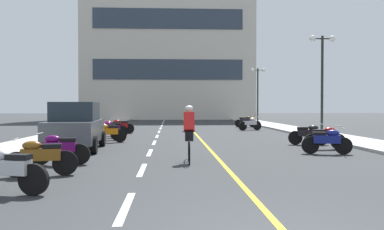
{
  "coord_description": "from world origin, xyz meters",
  "views": [
    {
      "loc": [
        -1.26,
        -4.82,
        1.67
      ],
      "look_at": [
        -0.21,
        15.21,
        1.24
      ],
      "focal_mm": 38.59,
      "sensor_mm": 36.0,
      "label": 1
    }
  ],
  "objects": [
    {
      "name": "lane_dash_4",
      "position": [
        -2.0,
        18.0,
        0.0
      ],
      "size": [
        0.14,
        2.2,
        0.01
      ],
      "primitive_type": "cube",
      "color": "silver",
      "rests_on": "ground"
    },
    {
      "name": "cyclist_rider",
      "position": [
        -0.71,
        7.4,
        0.89
      ],
      "size": [
        0.42,
        1.77,
        1.71
      ],
      "color": "black",
      "rests_on": "ground"
    },
    {
      "name": "motorcycle_5",
      "position": [
        4.67,
        12.55,
        0.47
      ],
      "size": [
        1.69,
        0.63,
        0.92
      ],
      "color": "black",
      "rests_on": "ground"
    },
    {
      "name": "lane_dash_5",
      "position": [
        -2.0,
        22.0,
        0.0
      ],
      "size": [
        0.14,
        2.2,
        0.01
      ],
      "primitive_type": "cube",
      "color": "silver",
      "rests_on": "ground"
    },
    {
      "name": "lane_dash_6",
      "position": [
        -2.0,
        26.0,
        0.0
      ],
      "size": [
        0.14,
        2.2,
        0.01
      ],
      "primitive_type": "cube",
      "color": "silver",
      "rests_on": "ground"
    },
    {
      "name": "motorcycle_2",
      "position": [
        -4.4,
        6.98,
        0.47
      ],
      "size": [
        1.7,
        0.6,
        0.92
      ],
      "color": "black",
      "rests_on": "ground"
    },
    {
      "name": "motorcycle_8",
      "position": [
        -4.36,
        16.95,
        0.47
      ],
      "size": [
        1.69,
        0.6,
        0.92
      ],
      "color": "black",
      "rests_on": "ground"
    },
    {
      "name": "motorcycle_1",
      "position": [
        -4.34,
        5.11,
        0.47
      ],
      "size": [
        1.69,
        0.63,
        0.92
      ],
      "color": "black",
      "rests_on": "ground"
    },
    {
      "name": "motorcycle_6",
      "position": [
        -4.12,
        14.09,
        0.47
      ],
      "size": [
        1.67,
        0.7,
        0.92
      ],
      "color": "black",
      "rests_on": "ground"
    },
    {
      "name": "motorcycle_12",
      "position": [
        4.56,
        25.23,
        0.47
      ],
      "size": [
        1.7,
        0.6,
        0.92
      ],
      "color": "black",
      "rests_on": "ground"
    },
    {
      "name": "parked_car_near",
      "position": [
        -4.85,
        10.98,
        0.92
      ],
      "size": [
        2.11,
        4.29,
        1.82
      ],
      "color": "black",
      "rests_on": "ground"
    },
    {
      "name": "lane_dash_2",
      "position": [
        -2.0,
        10.0,
        0.0
      ],
      "size": [
        0.14,
        2.2,
        0.01
      ],
      "primitive_type": "cube",
      "color": "silver",
      "rests_on": "ground"
    },
    {
      "name": "lane_dash_10",
      "position": [
        -2.0,
        42.0,
        0.0
      ],
      "size": [
        0.14,
        2.2,
        0.01
      ],
      "primitive_type": "cube",
      "color": "silver",
      "rests_on": "ground"
    },
    {
      "name": "lane_dash_3",
      "position": [
        -2.0,
        14.0,
        0.0
      ],
      "size": [
        0.14,
        2.2,
        0.01
      ],
      "primitive_type": "cube",
      "color": "silver",
      "rests_on": "ground"
    },
    {
      "name": "lane_dash_7",
      "position": [
        -2.0,
        30.0,
        0.0
      ],
      "size": [
        0.14,
        2.2,
        0.01
      ],
      "primitive_type": "cube",
      "color": "silver",
      "rests_on": "ground"
    },
    {
      "name": "lane_dash_8",
      "position": [
        -2.0,
        34.0,
        0.0
      ],
      "size": [
        0.14,
        2.2,
        0.01
      ],
      "primitive_type": "cube",
      "color": "silver",
      "rests_on": "ground"
    },
    {
      "name": "motorcycle_0",
      "position": [
        -4.36,
        3.11,
        0.47
      ],
      "size": [
        1.68,
        0.67,
        0.92
      ],
      "color": "black",
      "rests_on": "ground"
    },
    {
      "name": "lane_dash_1",
      "position": [
        -2.0,
        6.0,
        0.0
      ],
      "size": [
        0.14,
        2.2,
        0.01
      ],
      "primitive_type": "cube",
      "color": "silver",
      "rests_on": "ground"
    },
    {
      "name": "motorcycle_10",
      "position": [
        -4.3,
        20.12,
        0.47
      ],
      "size": [
        1.68,
        0.66,
        0.92
      ],
      "color": "black",
      "rests_on": "ground"
    },
    {
      "name": "motorcycle_13",
      "position": [
        4.68,
        27.43,
        0.47
      ],
      "size": [
        1.68,
        0.65,
        0.92
      ],
      "color": "black",
      "rests_on": "ground"
    },
    {
      "name": "centre_line_yellow",
      "position": [
        0.25,
        24.0,
        0.0
      ],
      "size": [
        0.12,
        66.0,
        0.01
      ],
      "primitive_type": "cube",
      "color": "gold",
      "rests_on": "ground"
    },
    {
      "name": "street_lamp_mid",
      "position": [
        7.14,
        17.62,
        4.08
      ],
      "size": [
        1.46,
        0.36,
        5.46
      ],
      "color": "black",
      "rests_on": "curb_right"
    },
    {
      "name": "curb_left",
      "position": [
        -7.2,
        24.0,
        0.06
      ],
      "size": [
        2.4,
        72.0,
        0.12
      ],
      "primitive_type": "cube",
      "color": "#A8A8A3",
      "rests_on": "ground"
    },
    {
      "name": "ground_plane",
      "position": [
        0.0,
        21.0,
        0.0
      ],
      "size": [
        140.0,
        140.0,
        0.0
      ],
      "primitive_type": "plane",
      "color": "#2D3033"
    },
    {
      "name": "motorcycle_3",
      "position": [
        4.17,
        9.18,
        0.47
      ],
      "size": [
        1.67,
        0.68,
        0.92
      ],
      "color": "black",
      "rests_on": "ground"
    },
    {
      "name": "lane_dash_0",
      "position": [
        -2.0,
        2.0,
        0.0
      ],
      "size": [
        0.14,
        2.2,
        0.01
      ],
      "primitive_type": "cube",
      "color": "silver",
      "rests_on": "ground"
    },
    {
      "name": "motorcycle_7",
      "position": [
        -4.44,
        15.56,
        0.47
      ],
      "size": [
        1.68,
        0.65,
        0.92
      ],
      "color": "black",
      "rests_on": "ground"
    },
    {
      "name": "lane_dash_9",
      "position": [
        -2.0,
        38.0,
        0.0
      ],
      "size": [
        0.14,
        2.2,
        0.01
      ],
      "primitive_type": "cube",
      "color": "silver",
      "rests_on": "ground"
    },
    {
      "name": "street_lamp_far",
      "position": [
        7.15,
        34.55,
        3.92
      ],
      "size": [
        1.46,
        0.36,
        5.21
      ],
      "color": "black",
      "rests_on": "curb_right"
    },
    {
      "name": "motorcycle_9",
      "position": [
        -4.56,
        18.38,
        0.47
      ],
      "size": [
        1.69,
        0.63,
        0.92
      ],
      "color": "black",
      "rests_on": "ground"
    },
    {
      "name": "motorcycle_11",
      "position": [
        4.21,
        23.23,
        0.47
      ],
      "size": [
        1.66,
        0.72,
        0.92
      ],
      "color": "black",
      "rests_on": "ground"
    },
    {
      "name": "office_building",
      "position": [
        -1.52,
        48.42,
        10.14
      ],
      "size": [
        21.42,
        6.97,
        20.28
      ],
      "color": "beige",
      "rests_on": "ground"
    },
    {
      "name": "lane_dash_11",
      "position": [
        -2.0,
        46.0,
        0.0
      ],
      "size": [
        0.14,
        2.2,
        0.01
      ],
      "primitive_type": "cube",
      "color": "silver",
      "rests_on": "ground"
    },
    {
      "name": "motorcycle_4",
      "position": [
        4.7,
        10.75,
        0.47
      ],
      "size": [
        1.7,
        0.6,
        0.92
      ],
      "color": "black",
      "rests_on": "ground"
    },
    {
      "name": "curb_right",
      "position": [
        7.2,
        24.0,
        0.06
      ],
      "size": [
        2.4,
        72.0,
        0.12
      ],
      "primitive_type": "cube",
      "color": "#A8A8A3",
      "rests_on": "ground"
    }
  ]
}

